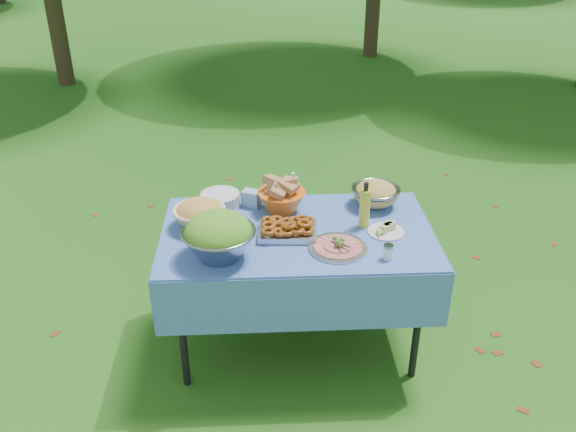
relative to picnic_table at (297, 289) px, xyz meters
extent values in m
plane|color=#0E3A0A|center=(0.00, 0.00, -0.38)|extent=(80.00, 80.00, 0.00)
cube|color=#84C0FF|center=(0.00, 0.00, 0.00)|extent=(1.46, 0.86, 0.76)
cylinder|color=silver|center=(-0.43, 0.31, 0.42)|extent=(0.26, 0.26, 0.08)
cube|color=#8DB6D5|center=(-0.25, 0.31, 0.43)|extent=(0.12, 0.11, 0.09)
cylinder|color=pink|center=(0.00, 0.39, 0.46)|extent=(0.07, 0.07, 0.16)
cube|color=silver|center=(-0.06, -0.04, 0.42)|extent=(0.32, 0.24, 0.07)
cylinder|color=silver|center=(0.19, -0.19, 0.42)|extent=(0.40, 0.40, 0.07)
cylinder|color=gold|center=(0.36, 0.04, 0.51)|extent=(0.08, 0.08, 0.26)
cylinder|color=silver|center=(0.47, -0.04, 0.41)|extent=(0.22, 0.22, 0.05)
cylinder|color=white|center=(0.43, -0.30, 0.42)|extent=(0.06, 0.06, 0.08)
camera|label=1|loc=(-0.20, -2.83, 2.03)|focal=38.00mm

